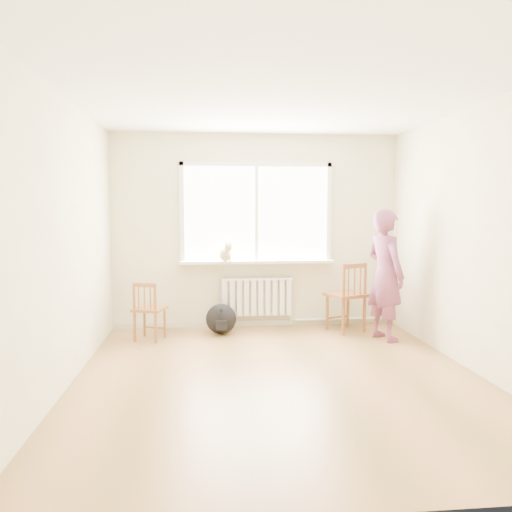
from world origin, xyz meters
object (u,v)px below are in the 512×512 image
object	(u,v)px
chair_left	(148,311)
backpack	(221,319)
chair_right	(348,297)
person	(385,275)
cat	(226,253)

from	to	relation	value
chair_left	backpack	distance (m)	0.97
chair_left	chair_right	world-z (taller)	chair_right
backpack	chair_left	bearing A→B (deg)	-165.01
chair_left	person	xyz separation A→B (m)	(2.99, -0.24, 0.45)
cat	backpack	distance (m)	0.90
chair_left	cat	bearing A→B (deg)	-135.54
chair_left	cat	xyz separation A→B (m)	(1.00, 0.49, 0.69)
cat	chair_left	bearing A→B (deg)	-170.31
person	cat	distance (m)	2.13
chair_left	chair_right	xyz separation A→B (m)	(2.64, 0.19, 0.10)
chair_right	person	size ratio (longest dim) A/B	0.57
chair_right	cat	distance (m)	1.77
backpack	person	bearing A→B (deg)	-13.32
chair_right	cat	world-z (taller)	cat
person	backpack	size ratio (longest dim) A/B	4.09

